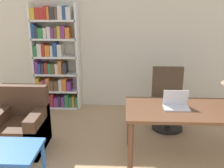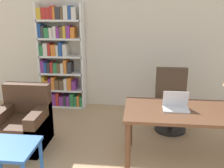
{
  "view_description": "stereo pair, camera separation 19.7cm",
  "coord_description": "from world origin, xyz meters",
  "views": [
    {
      "loc": [
        -0.23,
        -0.57,
        1.99
      ],
      "look_at": [
        -0.38,
        2.76,
        0.98
      ],
      "focal_mm": 42.0,
      "sensor_mm": 36.0,
      "label": 1
    },
    {
      "loc": [
        -0.03,
        -0.55,
        1.99
      ],
      "look_at": [
        -0.38,
        2.76,
        0.98
      ],
      "focal_mm": 42.0,
      "sensor_mm": 36.0,
      "label": 2
    }
  ],
  "objects": [
    {
      "name": "armchair",
      "position": [
        -1.69,
        2.76,
        0.29
      ],
      "size": [
        0.69,
        0.71,
        0.87
      ],
      "color": "#472D1E",
      "rests_on": "ground_plane"
    },
    {
      "name": "laptop",
      "position": [
        0.44,
        2.58,
        0.78
      ],
      "size": [
        0.32,
        0.21,
        0.22
      ],
      "color": "silver",
      "rests_on": "desk"
    },
    {
      "name": "bookshelf",
      "position": [
        -1.57,
        4.34,
        0.96
      ],
      "size": [
        0.88,
        0.28,
        2.04
      ],
      "color": "white",
      "rests_on": "ground_plane"
    },
    {
      "name": "side_table_blue",
      "position": [
        -1.4,
        1.8,
        0.46
      ],
      "size": [
        0.59,
        0.53,
        0.54
      ],
      "color": "#2356A3",
      "rests_on": "ground_plane"
    },
    {
      "name": "wall_back",
      "position": [
        0.0,
        4.53,
        1.35
      ],
      "size": [
        8.0,
        0.06,
        2.7
      ],
      "color": "beige",
      "rests_on": "ground_plane"
    },
    {
      "name": "desk",
      "position": [
        0.64,
        2.56,
        0.64
      ],
      "size": [
        1.66,
        0.83,
        0.73
      ],
      "color": "brown",
      "rests_on": "ground_plane"
    },
    {
      "name": "office_chair",
      "position": [
        0.51,
        3.55,
        0.45
      ],
      "size": [
        0.53,
        0.53,
        1.01
      ],
      "color": "black",
      "rests_on": "ground_plane"
    }
  ]
}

